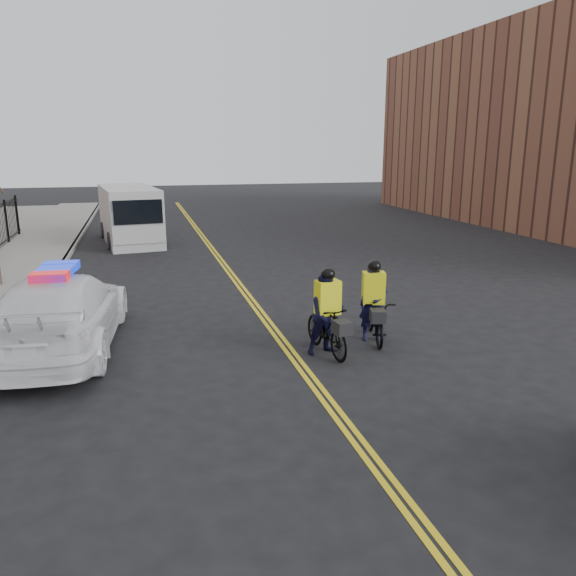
# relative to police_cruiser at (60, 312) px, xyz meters

# --- Properties ---
(ground) EXTENTS (120.00, 120.00, 0.00)m
(ground) POSITION_rel_police_cruiser_xyz_m (4.89, -3.51, -0.87)
(ground) COLOR black
(ground) RESTS_ON ground
(center_line_left) EXTENTS (0.10, 60.00, 0.01)m
(center_line_left) POSITION_rel_police_cruiser_xyz_m (4.81, 4.49, -0.86)
(center_line_left) COLOR yellow
(center_line_left) RESTS_ON ground
(center_line_right) EXTENTS (0.10, 60.00, 0.01)m
(center_line_right) POSITION_rel_police_cruiser_xyz_m (4.97, 4.49, -0.86)
(center_line_right) COLOR yellow
(center_line_right) RESTS_ON ground
(curb) EXTENTS (0.20, 60.00, 0.15)m
(curb) POSITION_rel_police_cruiser_xyz_m (-1.11, 4.49, -0.79)
(curb) COLOR gray
(curb) RESTS_ON ground
(police_cruiser) EXTENTS (2.92, 6.13, 1.88)m
(police_cruiser) POSITION_rel_police_cruiser_xyz_m (0.00, 0.00, 0.00)
(police_cruiser) COLOR white
(police_cruiser) RESTS_ON ground
(cargo_van) EXTENTS (3.04, 6.47, 2.61)m
(cargo_van) POSITION_rel_police_cruiser_xyz_m (1.42, 14.72, 0.41)
(cargo_van) COLOR silver
(cargo_van) RESTS_ON ground
(cyclist_near) EXTENTS (1.13, 2.06, 1.92)m
(cyclist_near) POSITION_rel_police_cruiser_xyz_m (6.97, -1.20, -0.20)
(cyclist_near) COLOR black
(cyclist_near) RESTS_ON ground
(cyclist_far) EXTENTS (0.95, 1.97, 1.93)m
(cyclist_far) POSITION_rel_police_cruiser_xyz_m (5.66, -1.77, -0.11)
(cyclist_far) COLOR black
(cyclist_far) RESTS_ON ground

